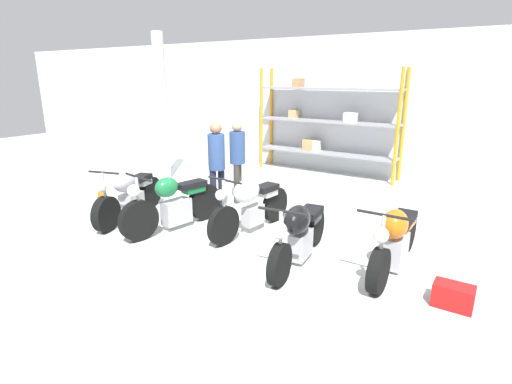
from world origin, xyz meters
TOP-DOWN VIEW (x-y plane):
  - ground_plane at (0.00, 0.00)m, footprint 30.00×30.00m
  - back_wall at (0.00, 5.37)m, footprint 30.00×0.08m
  - shelving_rack at (-0.80, 5.01)m, footprint 3.89×0.63m
  - support_pillar at (-3.98, 2.20)m, footprint 0.28×0.28m
  - motorcycle_silver at (-2.34, -0.34)m, footprint 0.84×2.01m
  - motorcycle_green at (-1.25, -0.30)m, footprint 0.72×2.04m
  - motorcycle_white at (-0.05, 0.31)m, footprint 0.68×2.02m
  - motorcycle_black at (1.18, -0.29)m, footprint 0.64×2.01m
  - motorcycle_orange at (2.36, 0.25)m, footprint 0.67×2.07m
  - person_browsing at (-1.24, 1.59)m, footprint 0.42×0.42m
  - person_near_rack at (-1.18, 0.83)m, footprint 0.42×0.42m
  - toolbox at (3.20, -0.34)m, footprint 0.44×0.26m
  - traffic_cone at (-3.42, -0.15)m, footprint 0.32×0.32m

SIDE VIEW (x-z plane):
  - ground_plane at x=0.00m, z-range 0.00..0.00m
  - toolbox at x=3.20m, z-range 0.00..0.28m
  - traffic_cone at x=-3.42m, z-range 0.00..0.55m
  - motorcycle_orange at x=2.36m, z-range -0.08..0.94m
  - motorcycle_green at x=-1.25m, z-range -0.08..0.99m
  - motorcycle_silver at x=-2.34m, z-range -0.06..0.98m
  - motorcycle_black at x=1.18m, z-range -0.04..0.96m
  - motorcycle_white at x=-0.05m, z-range -0.02..1.04m
  - person_browsing at x=-1.24m, z-range 0.15..1.87m
  - person_near_rack at x=-1.18m, z-range 0.16..1.93m
  - shelving_rack at x=-0.80m, z-range 0.01..2.79m
  - back_wall at x=0.00m, z-range 0.00..3.60m
  - support_pillar at x=-3.98m, z-range 0.00..3.60m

